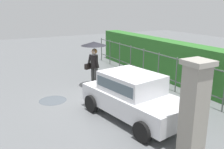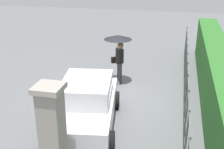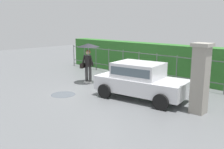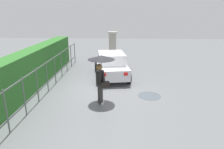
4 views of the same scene
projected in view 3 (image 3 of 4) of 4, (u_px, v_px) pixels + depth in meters
ground_plane at (107, 88)px, 12.00m from camera, size 40.00×40.00×0.00m
car at (140, 79)px, 10.23m from camera, size 3.92×2.32×1.48m
pedestrian at (88, 53)px, 12.62m from camera, size 1.11×1.11×2.05m
gate_pillar at (200, 78)px, 8.45m from camera, size 0.60×0.60×2.42m
fence_section at (139, 64)px, 13.92m from camera, size 11.78×0.05×1.50m
hedge_row at (150, 59)px, 14.62m from camera, size 12.73×0.90×1.90m
puddle_near at (63, 94)px, 10.89m from camera, size 1.06×1.06×0.00m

